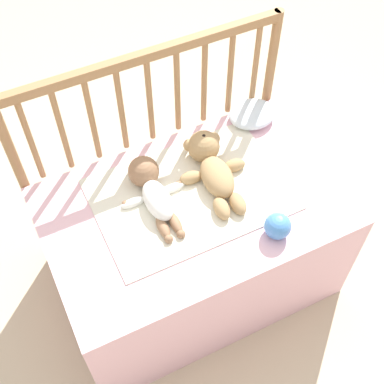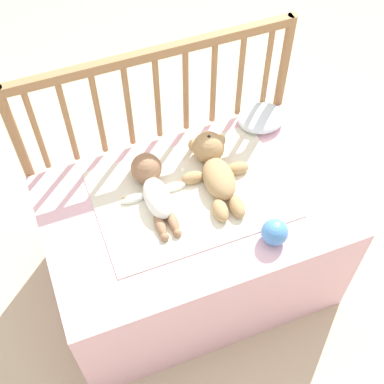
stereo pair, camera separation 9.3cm
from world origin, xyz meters
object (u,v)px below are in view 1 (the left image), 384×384
Objects in this scene: teddy_bear at (212,166)px; toy_ball at (278,226)px; baby at (152,190)px; small_pillow at (252,114)px.

toy_ball is at bearing -76.45° from teddy_bear.
small_pillow is (0.51, 0.18, -0.01)m from baby.
toy_ball is (0.08, -0.33, -0.00)m from teddy_bear.
toy_ball is at bearing -45.74° from baby.
small_pillow is at bearing 19.57° from baby.
teddy_bear reaches higher than small_pillow.
baby reaches higher than small_pillow.
teddy_bear is 0.32m from small_pillow.
teddy_bear is 0.24m from baby.
small_pillow is (0.27, 0.18, -0.02)m from teddy_bear.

